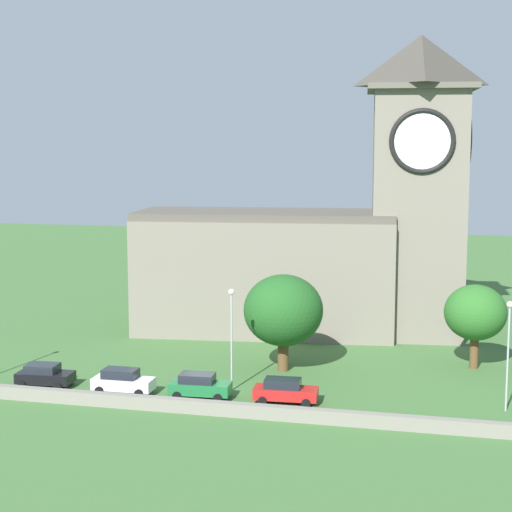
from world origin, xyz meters
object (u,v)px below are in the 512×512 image
Objects in this scene: streetlamp_central at (509,339)px; tree_riverside_west at (475,313)px; streetlamp_west_mid at (231,324)px; tree_by_tower at (283,311)px; car_white at (123,381)px; car_red at (285,391)px; church at (327,236)px; car_black at (45,375)px; car_green at (199,386)px.

streetlamp_central is 10.95m from tree_riverside_west.
tree_by_tower reaches higher than streetlamp_west_mid.
car_red is at bearing 2.89° from car_white.
streetlamp_central reaches higher than tree_riverside_west.
church is 30.21m from car_black.
tree_by_tower reaches higher than car_black.
tree_by_tower is at bearing -163.70° from tree_riverside_west.
car_black is 0.56× the size of streetlamp_central.
car_white reaches higher than car_red.
car_white is 0.98× the size of car_red.
tree_by_tower is (-16.83, 6.42, -0.12)m from streetlamp_central.
church is 7.04× the size of car_red.
streetlamp_west_mid reaches higher than car_red.
streetlamp_west_mid is 1.00× the size of streetlamp_central.
car_green is 0.97× the size of car_red.
car_black is at bearing -127.44° from church.
car_black is 12.15m from car_green.
car_black is 34.03m from tree_riverside_west.
church is 21.52m from streetlamp_west_mid.
streetlamp_central is (15.63, -20.94, -4.27)m from church.
streetlamp_central reaches higher than car_green.
streetlamp_central is at bearing 6.85° from car_red.
tree_riverside_west is at bearing 33.96° from car_green.
car_white is at bearing -2.73° from car_black.
car_black is (-17.64, -23.04, -8.42)m from church.
car_green is at bearing -176.90° from car_red.
streetlamp_central is at bearing 5.76° from car_green.
tree_riverside_west reaches higher than car_green.
streetlamp_central is (26.88, 2.40, 4.09)m from car_white.
streetlamp_west_mid is at bearing -148.69° from tree_riverside_west.
streetlamp_central is 0.98× the size of tree_by_tower.
tree_riverside_west is (31.29, 12.86, 3.70)m from car_black.
car_white is at bearing -177.11° from car_red.
church is 4.15× the size of tree_by_tower.
car_black is 6.40m from car_white.
tree_by_tower is (-14.84, -4.34, 0.33)m from tree_riverside_west.
streetlamp_central reaches higher than car_white.
church reaches higher than car_black.
church is 7.22× the size of car_green.
tree_riverside_west is at bearing 100.44° from streetlamp_central.
church is at bearing 64.27° from car_white.
car_red is 0.67× the size of tree_riverside_west.
car_red is 0.59× the size of tree_by_tower.
tree_by_tower is at bearing 159.11° from streetlamp_central.
streetlamp_west_mid is (13.90, 2.28, 4.16)m from car_black.
car_green is at bearing 2.68° from car_white.
car_green is 0.57× the size of tree_by_tower.
car_black is at bearing 177.27° from car_white.
car_green is 6.18m from car_red.
streetlamp_west_mid is (7.50, 2.58, 4.09)m from car_white.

